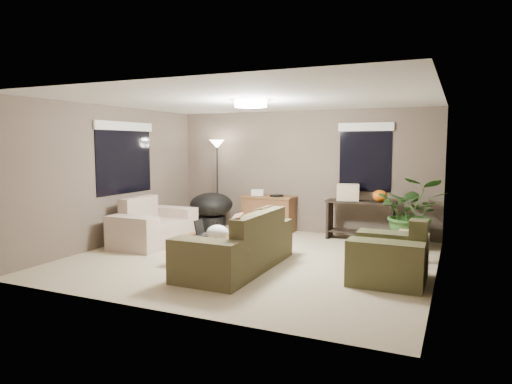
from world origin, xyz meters
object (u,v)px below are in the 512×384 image
at_px(main_sofa, 239,249).
at_px(console_table, 360,217).
at_px(loveseat, 153,228).
at_px(houseplant, 413,220).
at_px(floor_lamp, 217,155).
at_px(desk, 269,214).
at_px(papasan_chair, 211,208).
at_px(coffee_table, 211,242).
at_px(cat_scratching_post, 406,249).
at_px(armchair, 390,259).

relative_size(main_sofa, console_table, 1.69).
bearing_deg(loveseat, houseplant, 20.16).
height_order(floor_lamp, houseplant, floor_lamp).
bearing_deg(console_table, main_sofa, -113.80).
height_order(desk, papasan_chair, papasan_chair).
height_order(main_sofa, desk, main_sofa).
height_order(coffee_table, cat_scratching_post, cat_scratching_post).
height_order(coffee_table, houseplant, houseplant).
xyz_separation_m(desk, floor_lamp, (-1.17, -0.06, 1.22)).
height_order(loveseat, papasan_chair, loveseat).
xyz_separation_m(loveseat, floor_lamp, (0.31, 1.89, 1.30)).
height_order(loveseat, houseplant, houseplant).
bearing_deg(loveseat, cat_scratching_post, 6.90).
xyz_separation_m(main_sofa, console_table, (1.21, 2.75, 0.14)).
relative_size(armchair, floor_lamp, 0.52).
distance_m(loveseat, floor_lamp, 2.31).
distance_m(desk, houseplant, 2.91).
distance_m(desk, papasan_chair, 1.22).
height_order(desk, cat_scratching_post, desk).
bearing_deg(floor_lamp, main_sofa, -55.53).
xyz_separation_m(console_table, cat_scratching_post, (0.98, -1.37, -0.22)).
distance_m(loveseat, papasan_chair, 1.64).
distance_m(main_sofa, floor_lamp, 3.56).
bearing_deg(coffee_table, papasan_chair, 119.53).
relative_size(floor_lamp, cat_scratching_post, 3.82).
bearing_deg(loveseat, coffee_table, -26.40).
xyz_separation_m(armchair, desk, (-2.80, 2.54, 0.08)).
bearing_deg(console_table, loveseat, -150.74).
xyz_separation_m(armchair, papasan_chair, (-3.97, 2.20, 0.17)).
bearing_deg(cat_scratching_post, papasan_chair, 165.17).
xyz_separation_m(armchair, houseplant, (0.08, 2.19, 0.19)).
distance_m(loveseat, cat_scratching_post, 4.41).
relative_size(armchair, papasan_chair, 1.01).
distance_m(desk, cat_scratching_post, 3.23).
height_order(desk, console_table, same).
bearing_deg(papasan_chair, console_table, 5.54).
xyz_separation_m(main_sofa, loveseat, (-2.19, 0.84, 0.00)).
bearing_deg(desk, console_table, -1.48).
bearing_deg(desk, loveseat, -127.21).
xyz_separation_m(armchair, cat_scratching_post, (0.09, 1.12, -0.08)).
distance_m(main_sofa, loveseat, 2.34).
height_order(papasan_chair, cat_scratching_post, papasan_chair).
relative_size(papasan_chair, floor_lamp, 0.52).
bearing_deg(console_table, desk, 178.52).
bearing_deg(papasan_chair, loveseat, -101.22).
xyz_separation_m(console_table, floor_lamp, (-3.09, -0.01, 1.16)).
height_order(armchair, console_table, armchair).
bearing_deg(armchair, coffee_table, -174.36).
height_order(desk, houseplant, houseplant).
bearing_deg(console_table, armchair, -70.39).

